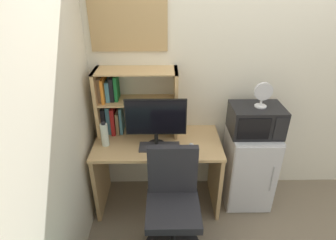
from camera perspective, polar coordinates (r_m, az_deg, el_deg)
The scene contains 13 objects.
wall_back at distance 3.02m, azimuth 24.35°, elevation 8.16°, with size 6.40×0.04×2.60m, color silver.
wall_left at distance 1.52m, azimuth -31.00°, elevation -13.06°, with size 0.04×4.40×2.60m, color silver.
desk at distance 2.81m, azimuth -2.07°, elevation -8.55°, with size 1.22×0.63×0.77m.
hutch_bookshelf at distance 2.70m, azimuth -9.03°, elevation 3.85°, with size 0.78×0.29×0.66m.
monitor at distance 2.48m, azimuth -2.54°, elevation 0.15°, with size 0.56×0.17×0.47m.
keyboard at distance 2.57m, azimuth -1.78°, elevation -5.61°, with size 0.38×0.16×0.02m, color #333338.
computer_mouse at distance 2.58m, azimuth 4.90°, elevation -5.35°, with size 0.05×0.08×0.04m, color silver.
water_bottle at distance 2.62m, azimuth -13.03°, elevation -2.94°, with size 0.07×0.07×0.24m.
mini_fridge at distance 3.03m, azimuth 16.24°, elevation -9.37°, with size 0.46×0.49×0.84m.
microwave at distance 2.74m, azimuth 17.76°, elevation 0.01°, with size 0.49×0.35×0.28m.
desk_fan at distance 2.63m, azimuth 19.10°, elevation 5.16°, with size 0.17×0.11×0.24m.
desk_chair at distance 2.46m, azimuth 1.00°, elevation -18.08°, with size 0.51×0.51×0.98m.
wall_corkboard at distance 2.61m, azimuth -8.27°, elevation 19.64°, with size 0.70×0.02×0.53m, color tan.
Camera 1 is at (-0.87, -2.57, 2.20)m, focal length 29.35 mm.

